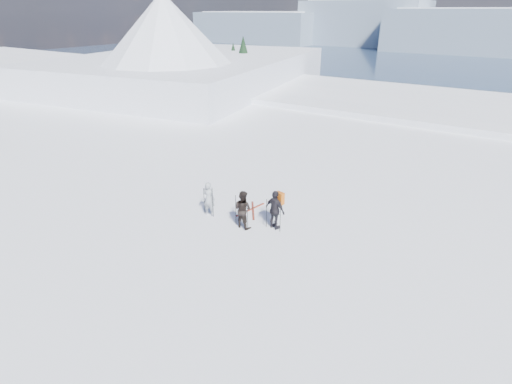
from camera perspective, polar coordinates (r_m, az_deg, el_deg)
lake_basin at (r=41.42m, az=23.24°, el=2.18°), size 820.00×820.00×71.62m
near_ridge at (r=50.90m, az=-7.20°, el=11.53°), size 31.37×35.68×25.62m
skier_grey at (r=16.78m, az=-6.75°, el=-0.95°), size 0.59×0.44×1.51m
skier_dark at (r=15.74m, az=-1.89°, el=-2.48°), size 0.81×0.65×1.57m
skier_pack at (r=15.63m, az=2.76°, el=-2.59°), size 1.01×0.59×1.62m
backpack at (r=15.34m, az=3.47°, el=1.20°), size 0.38×0.26×0.48m
ski_poles at (r=16.03m, az=-2.21°, el=-2.55°), size 3.46×0.64×1.34m
skis_loose at (r=17.36m, az=-0.63°, el=-2.58°), size 1.06×1.69×0.03m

